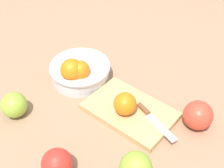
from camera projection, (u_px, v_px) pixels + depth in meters
name	position (u px, v px, depth m)	size (l,w,h in m)	color
ground_plane	(88.00, 114.00, 0.88)	(2.40, 2.40, 0.00)	#997556
bowl	(79.00, 71.00, 0.97)	(0.20, 0.20, 0.10)	silver
cutting_board	(130.00, 111.00, 0.88)	(0.25, 0.16, 0.02)	tan
orange_on_board	(125.00, 104.00, 0.84)	(0.07, 0.07, 0.07)	orange
knife	(151.00, 117.00, 0.84)	(0.15, 0.05, 0.01)	silver
apple_front_right	(136.00, 167.00, 0.70)	(0.08, 0.08, 0.08)	#8EB738
apple_front_right_2	(57.00, 164.00, 0.71)	(0.08, 0.08, 0.08)	red
apple_back_right	(198.00, 115.00, 0.82)	(0.08, 0.08, 0.08)	#D6422D
apple_front_left	(14.00, 105.00, 0.86)	(0.07, 0.07, 0.07)	#8EB738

